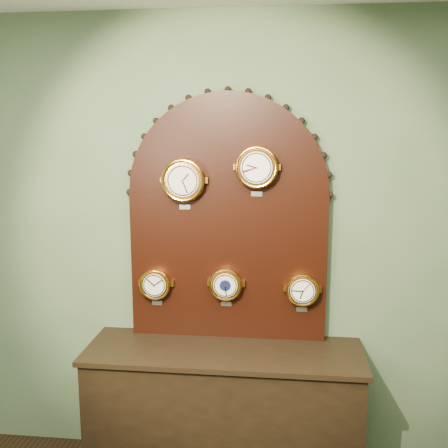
# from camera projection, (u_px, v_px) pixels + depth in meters

# --- Properties ---
(wall_back) EXTENTS (4.00, 0.00, 4.00)m
(wall_back) POSITION_uv_depth(u_px,v_px,m) (229.00, 245.00, 3.27)
(wall_back) COLOR #526B49
(wall_back) RESTS_ON ground
(shop_counter) EXTENTS (1.60, 0.50, 0.80)m
(shop_counter) POSITION_uv_depth(u_px,v_px,m) (224.00, 416.00, 3.19)
(shop_counter) COLOR black
(shop_counter) RESTS_ON ground_plane
(display_board) EXTENTS (1.26, 0.06, 1.53)m
(display_board) POSITION_uv_depth(u_px,v_px,m) (228.00, 211.00, 3.18)
(display_board) COLOR black
(display_board) RESTS_ON shop_counter
(roman_clock) EXTENTS (0.26, 0.08, 0.31)m
(roman_clock) POSITION_uv_depth(u_px,v_px,m) (183.00, 180.00, 3.11)
(roman_clock) COLOR gold
(roman_clock) RESTS_ON display_board
(arabic_clock) EXTENTS (0.25, 0.08, 0.30)m
(arabic_clock) POSITION_uv_depth(u_px,v_px,m) (257.00, 167.00, 3.05)
(arabic_clock) COLOR gold
(arabic_clock) RESTS_ON display_board
(hygrometer) EXTENTS (0.19, 0.08, 0.24)m
(hygrometer) POSITION_uv_depth(u_px,v_px,m) (155.00, 284.00, 3.25)
(hygrometer) COLOR gold
(hygrometer) RESTS_ON display_board
(barometer) EXTENTS (0.20, 0.08, 0.25)m
(barometer) POSITION_uv_depth(u_px,v_px,m) (226.00, 284.00, 3.20)
(barometer) COLOR gold
(barometer) RESTS_ON display_board
(tide_clock) EXTENTS (0.20, 0.08, 0.25)m
(tide_clock) POSITION_uv_depth(u_px,v_px,m) (303.00, 290.00, 3.15)
(tide_clock) COLOR gold
(tide_clock) RESTS_ON display_board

